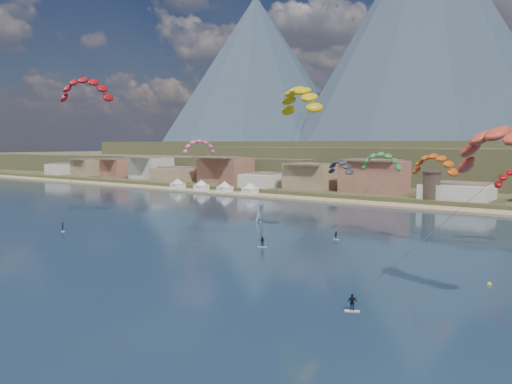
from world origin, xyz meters
The scene contains 14 objects.
ground centered at (0.00, 0.00, 0.00)m, with size 2400.00×2400.00×0.00m, color black.
beach centered at (0.00, 106.00, 0.25)m, with size 2200.00×12.00×0.90m.
town centered at (-40.00, 122.00, 8.00)m, with size 400.00×24.00×12.00m.
watchtower centered at (5.00, 114.00, 6.37)m, with size 5.82×5.82×8.60m.
beach_tents centered at (-76.25, 106.00, 3.71)m, with size 43.40×6.40×5.00m.
kitesurfer_red centered at (-50.75, 32.45, 32.40)m, with size 15.71×18.91×36.37m.
kitesurfer_yellow centered at (0.68, 46.07, 28.17)m, with size 13.33×19.76×32.11m.
kitesurfer_orange centered at (44.00, 18.98, 18.79)m, with size 20.51×16.23×24.55m.
kitesurfer_green centered at (14.10, 54.67, 15.69)m, with size 10.74×10.88×18.58m.
distant_kite_pink centered at (-44.47, 64.69, 18.60)m, with size 9.08×9.72×21.57m.
distant_kite_dark centered at (2.26, 60.35, 14.17)m, with size 7.94×6.72×16.87m.
distant_kite_orange centered at (26.08, 50.99, 15.67)m, with size 9.40×6.65×18.62m.
windsurfer centered at (-17.48, 56.59, 1.31)m, with size 2.54×2.65×4.14m.
buoy centered at (40.83, 29.42, 0.10)m, with size 0.60×0.60×0.60m.
Camera 1 is at (56.61, -43.71, 18.77)m, focal length 36.60 mm.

